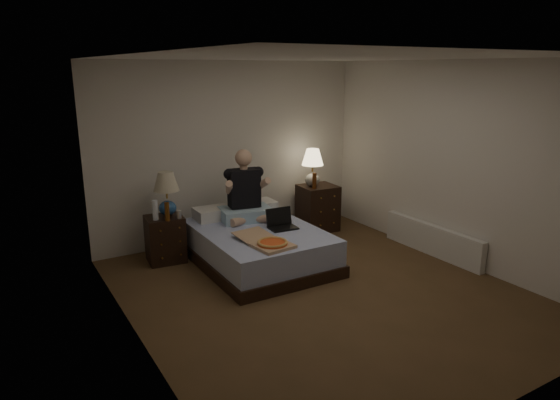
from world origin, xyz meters
TOP-DOWN VIEW (x-y plane):
  - floor at (0.00, 0.00)m, footprint 4.00×4.50m
  - ceiling at (0.00, 0.00)m, footprint 4.00×4.50m
  - wall_back at (0.00, 2.25)m, footprint 4.00×0.00m
  - wall_front at (0.00, -2.25)m, footprint 4.00×0.00m
  - wall_left at (-2.00, 0.00)m, footprint 0.00×4.50m
  - wall_right at (2.00, 0.00)m, footprint 0.00×4.50m
  - bed at (-0.20, 1.10)m, footprint 1.39×1.84m
  - nightstand_left at (-1.17, 1.79)m, footprint 0.49×0.45m
  - nightstand_right at (1.23, 1.84)m, footprint 0.56×0.51m
  - lamp_left at (-1.10, 1.83)m, footprint 0.39×0.39m
  - lamp_right at (1.14, 1.87)m, footprint 0.35×0.35m
  - water_bottle at (-1.30, 1.71)m, footprint 0.07×0.07m
  - soda_can at (-1.03, 1.62)m, footprint 0.07×0.07m
  - beer_bottle_left at (-1.18, 1.60)m, footprint 0.06×0.06m
  - beer_bottle_right at (1.08, 1.72)m, footprint 0.06×0.06m
  - person at (-0.15, 1.54)m, footprint 0.74×0.62m
  - laptop at (0.08, 0.96)m, footprint 0.36×0.31m
  - pizza_box at (-0.36, 0.46)m, footprint 0.48×0.80m
  - radiator at (1.93, 0.20)m, footprint 0.10×1.60m

SIDE VIEW (x-z plane):
  - floor at x=0.00m, z-range 0.00..0.00m
  - radiator at x=1.93m, z-range 0.00..0.40m
  - bed at x=-0.20m, z-range 0.00..0.46m
  - nightstand_left at x=-1.17m, z-range 0.00..0.59m
  - nightstand_right at x=1.23m, z-range 0.00..0.69m
  - pizza_box at x=-0.36m, z-range 0.46..0.54m
  - laptop at x=0.08m, z-range 0.46..0.70m
  - soda_can at x=-1.03m, z-range 0.59..0.69m
  - beer_bottle_left at x=-1.18m, z-range 0.59..0.82m
  - water_bottle at x=-1.30m, z-range 0.59..0.84m
  - beer_bottle_right at x=1.08m, z-range 0.69..0.92m
  - lamp_left at x=-1.10m, z-range 0.59..1.15m
  - person at x=-0.15m, z-range 0.46..1.39m
  - lamp_right at x=1.14m, z-range 0.69..1.25m
  - wall_back at x=0.00m, z-range 0.00..2.50m
  - wall_front at x=0.00m, z-range 0.00..2.50m
  - wall_left at x=-2.00m, z-range 0.00..2.50m
  - wall_right at x=2.00m, z-range 0.00..2.50m
  - ceiling at x=0.00m, z-range 2.50..2.50m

